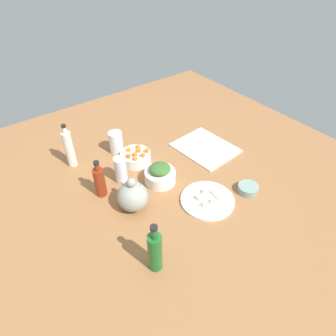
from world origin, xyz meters
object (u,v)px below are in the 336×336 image
at_px(plate_tofu, 207,200).
at_px(bowl_greens, 160,177).
at_px(cutting_board, 205,148).
at_px(bottle_0, 100,181).
at_px(bowl_small_side, 248,189).
at_px(teapot, 133,196).
at_px(bottle_1, 69,148).
at_px(drinking_glass_0, 116,142).
at_px(bottle_2, 155,251).
at_px(bowl_carrots, 136,157).
at_px(drinking_glass_1, 121,170).

xyz_separation_m(plate_tofu, bowl_greens, (0.23, 0.09, 0.02)).
height_order(cutting_board, bottle_0, bottle_0).
xyz_separation_m(bowl_small_side, teapot, (0.23, 0.47, 0.05)).
bearing_deg(bottle_1, drinking_glass_0, -98.79).
relative_size(bottle_2, drinking_glass_0, 1.85).
bearing_deg(drinking_glass_0, bowl_carrots, -165.85).
distance_m(bottle_2, drinking_glass_1, 0.49).
distance_m(bowl_greens, bowl_small_side, 0.41).
xyz_separation_m(cutting_board, drinking_glass_0, (0.27, 0.40, 0.05)).
distance_m(bowl_carrots, teapot, 0.32).
bearing_deg(drinking_glass_1, bottle_1, 28.19).
bearing_deg(bowl_greens, bottle_1, 36.89).
xyz_separation_m(bowl_carrots, bottle_1, (0.17, 0.27, 0.07)).
xyz_separation_m(bowl_carrots, teapot, (-0.26, 0.18, 0.04)).
xyz_separation_m(plate_tofu, drinking_glass_0, (0.57, 0.13, 0.05)).
bearing_deg(teapot, bowl_carrots, -34.25).
distance_m(plate_tofu, drinking_glass_0, 0.58).
bearing_deg(teapot, cutting_board, -76.39).
bearing_deg(teapot, bowl_greens, -71.61).
xyz_separation_m(cutting_board, bottle_0, (0.02, 0.61, 0.07)).
bearing_deg(drinking_glass_1, bowl_greens, -129.30).
relative_size(bowl_greens, bottle_2, 0.66).
height_order(cutting_board, bowl_small_side, bowl_small_side).
distance_m(cutting_board, bottle_0, 0.62).
bearing_deg(bottle_2, bowl_carrots, -25.84).
xyz_separation_m(teapot, drinking_glass_0, (0.40, -0.14, -0.01)).
distance_m(bowl_small_side, drinking_glass_0, 0.71).
height_order(bowl_carrots, drinking_glass_0, drinking_glass_0).
distance_m(bowl_small_side, drinking_glass_1, 0.59).
distance_m(cutting_board, bottle_1, 0.71).
xyz_separation_m(cutting_board, plate_tofu, (-0.30, 0.26, 0.00)).
height_order(bottle_1, bottle_2, bottle_1).
xyz_separation_m(plate_tofu, bottle_1, (0.60, 0.37, 0.10)).
xyz_separation_m(bowl_greens, drinking_glass_0, (0.34, 0.04, 0.03)).
height_order(teapot, bottle_0, bottle_0).
distance_m(bowl_carrots, drinking_glass_0, 0.14).
bearing_deg(drinking_glass_1, drinking_glass_0, -24.11).
height_order(bottle_2, drinking_glass_1, bottle_2).
relative_size(bowl_greens, drinking_glass_1, 1.10).
xyz_separation_m(bowl_greens, bottle_0, (0.09, 0.26, 0.05)).
bearing_deg(drinking_glass_1, bowl_small_side, -134.32).
distance_m(bowl_carrots, drinking_glass_1, 0.16).
xyz_separation_m(bottle_0, drinking_glass_1, (0.02, -0.12, -0.01)).
relative_size(bowl_carrots, drinking_glass_1, 1.16).
distance_m(bottle_2, drinking_glass_0, 0.73).
height_order(bowl_small_side, bottle_1, bottle_1).
relative_size(bowl_carrots, bottle_2, 0.70).
bearing_deg(cutting_board, drinking_glass_1, 84.44).
distance_m(bottle_1, drinking_glass_0, 0.24).
height_order(plate_tofu, bowl_greens, bowl_greens).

